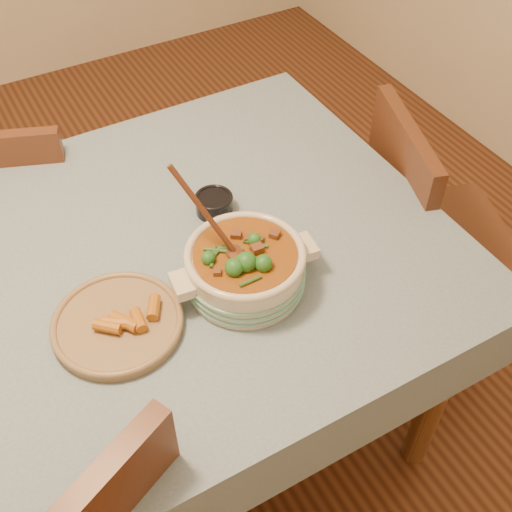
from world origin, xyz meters
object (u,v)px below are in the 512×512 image
Objects in this scene: chair_right at (422,227)px; stew_casserole at (245,265)px; dining_table at (93,311)px; condiment_bowl at (214,203)px; chair_far at (21,215)px; fried_plate at (117,322)px.

stew_casserole is at bearing 120.29° from chair_right.
chair_right is (0.98, -0.03, -0.18)m from dining_table.
stew_casserole is 2.74× the size of condiment_bowl.
chair_right is (0.68, 0.15, -0.33)m from stew_casserole.
stew_casserole reaches higher than chair_far.
stew_casserole is at bearing -101.24° from condiment_bowl.
fried_plate is 0.39× the size of chair_far.
dining_table is 0.38m from stew_casserole.
chair_right is at bearing -9.03° from condiment_bowl.
chair_right reaches higher than condiment_bowl.
condiment_bowl is 0.74m from chair_far.
fried_plate is 0.38× the size of chair_right.
fried_plate is 0.82m from chair_far.
dining_table is at bearing 150.72° from stew_casserole.
chair_far is (-0.35, 0.79, -0.34)m from stew_casserole.
condiment_bowl reaches higher than dining_table.
fried_plate is (-0.28, 0.03, -0.05)m from stew_casserole.
stew_casserole is 0.99× the size of fried_plate.
chair_right reaches higher than chair_far.
stew_casserole reaches higher than chair_right.
stew_casserole is 0.77m from chair_right.
stew_casserole is 0.29m from fried_plate.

